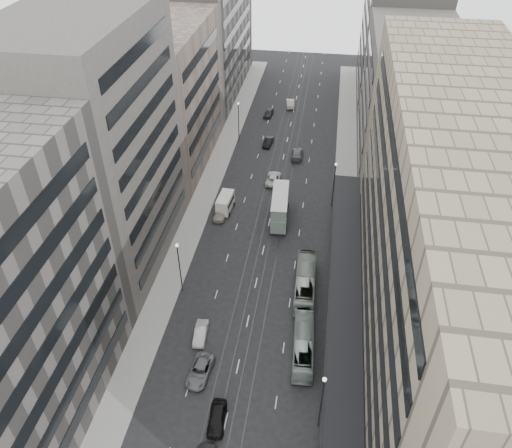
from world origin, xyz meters
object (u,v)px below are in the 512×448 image
Objects in this scene: panel_van at (225,203)px; sedan_2 at (200,371)px; bus_far at (305,282)px; bus_near at (303,344)px; sedan_0 at (217,418)px; double_decker at (280,206)px; sedan_1 at (201,333)px.

sedan_2 is (3.56, -31.79, -0.90)m from panel_van.
bus_far is 21.77m from panel_van.
bus_near is at bearing 91.63° from bus_far.
bus_far is at bearing 60.10° from sedan_2.
sedan_0 is at bearing 49.25° from bus_near.
sedan_2 is at bearing -103.78° from double_decker.
sedan_2 is (-10.80, -15.44, -0.83)m from bus_far.
sedan_2 is at bearing 53.46° from bus_far.
double_decker is (-5.83, 25.63, 1.21)m from bus_near.
bus_far reaches higher than sedan_1.
sedan_0 is 0.88× the size of sedan_2.
double_decker is at bearing -2.73° from panel_van.
sedan_1 is at bearing -80.91° from panel_van.
sedan_2 is at bearing 21.16° from bus_near.
panel_van is at bearing 96.57° from sedan_0.
panel_van is at bearing -50.27° from bus_far.
bus_near is 26.32m from double_decker.
bus_far is at bearing -44.60° from panel_van.
bus_near is 12.67m from sedan_1.
panel_van is 26.50m from sedan_1.
sedan_0 is 1.07× the size of sedan_1.
bus_near is at bearing -80.71° from double_decker.
sedan_0 is at bearing -97.27° from double_decker.
sedan_2 is (-11.38, -5.07, -0.70)m from bus_near.
sedan_1 is at bearing -4.38° from bus_near.
sedan_0 is (6.74, -37.26, -0.84)m from panel_van.
panel_van is 1.07× the size of sedan_0.
sedan_1 is (2.30, -26.39, -0.92)m from panel_van.
panel_van is at bearing -63.64° from bus_near.
sedan_0 is at bearing -72.34° from sedan_1.
double_decker is 1.89× the size of panel_van.
double_decker is at bearing -80.03° from bus_near.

